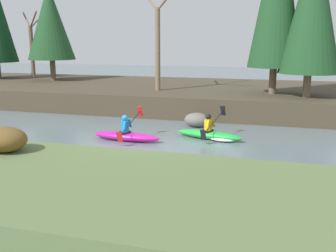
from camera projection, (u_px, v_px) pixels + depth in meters
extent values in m
plane|color=slate|center=(146.00, 146.00, 14.42)|extent=(90.00, 90.00, 0.00)
cube|color=#5B7042|center=(78.00, 187.00, 9.64)|extent=(44.00, 5.43, 0.52)
cube|color=#473D2D|center=(201.00, 95.00, 23.67)|extent=(44.00, 10.44, 1.10)
cylinder|color=brown|center=(53.00, 70.00, 26.92)|extent=(0.36, 0.36, 1.42)
cone|color=#1E4723|center=(50.00, 22.00, 26.24)|extent=(3.16, 3.16, 4.95)
cylinder|color=brown|center=(273.00, 81.00, 20.03)|extent=(0.36, 0.36, 1.36)
cylinder|color=#7A664C|center=(307.00, 85.00, 18.90)|extent=(0.36, 0.36, 1.15)
cone|color=#1E4723|center=(313.00, 4.00, 18.11)|extent=(2.87, 2.87, 6.33)
cylinder|color=brown|center=(32.00, 52.00, 28.22)|extent=(0.28, 0.28, 3.71)
cylinder|color=brown|center=(27.00, 20.00, 28.41)|extent=(1.40, 1.20, 1.26)
cylinder|color=brown|center=(33.00, 20.00, 27.03)|extent=(1.47, 1.26, 1.12)
cylinder|color=brown|center=(39.00, 19.00, 28.33)|extent=(0.66, 1.57, 1.40)
cylinder|color=#7A664C|center=(158.00, 50.00, 21.12)|extent=(0.28, 0.28, 4.39)
ellipsoid|color=brown|center=(5.00, 139.00, 11.70)|extent=(1.37, 1.14, 0.74)
ellipsoid|color=green|center=(209.00, 135.00, 15.36)|extent=(2.77, 1.20, 0.34)
cone|color=green|center=(239.00, 138.00, 14.76)|extent=(0.39, 0.27, 0.20)
cylinder|color=black|center=(208.00, 131.00, 15.36)|extent=(0.58, 0.58, 0.08)
cylinder|color=yellow|center=(208.00, 125.00, 15.30)|extent=(0.36, 0.36, 0.42)
sphere|color=black|center=(208.00, 117.00, 15.24)|extent=(0.28, 0.28, 0.23)
cylinder|color=yellow|center=(213.00, 122.00, 15.44)|extent=(0.14, 0.24, 0.35)
cylinder|color=yellow|center=(208.00, 124.00, 15.03)|extent=(0.14, 0.24, 0.35)
cylinder|color=black|center=(214.00, 122.00, 15.17)|extent=(0.47, 1.87, 0.65)
cube|color=black|center=(223.00, 111.00, 15.91)|extent=(0.23, 0.20, 0.41)
cube|color=black|center=(203.00, 135.00, 14.42)|extent=(0.23, 0.20, 0.41)
ellipsoid|color=white|center=(222.00, 138.00, 15.12)|extent=(1.23, 0.93, 0.18)
ellipsoid|color=#C61999|center=(126.00, 136.00, 15.10)|extent=(2.73, 0.74, 0.34)
cone|color=#C61999|center=(156.00, 139.00, 14.70)|extent=(0.36, 0.22, 0.20)
cylinder|color=black|center=(125.00, 133.00, 15.09)|extent=(0.50, 0.50, 0.08)
cylinder|color=#1984CC|center=(125.00, 126.00, 15.03)|extent=(0.31, 0.31, 0.42)
sphere|color=#1E89D1|center=(125.00, 118.00, 14.96)|extent=(0.24, 0.24, 0.23)
cylinder|color=#1984CC|center=(130.00, 123.00, 15.20)|extent=(0.10, 0.23, 0.35)
cylinder|color=#1984CC|center=(125.00, 126.00, 14.76)|extent=(0.10, 0.23, 0.35)
cylinder|color=black|center=(130.00, 123.00, 14.93)|extent=(0.13, 1.91, 0.65)
cube|color=red|center=(140.00, 111.00, 15.74)|extent=(0.21, 0.17, 0.41)
cube|color=red|center=(119.00, 137.00, 14.12)|extent=(0.21, 0.17, 0.41)
ellipsoid|color=slate|center=(197.00, 120.00, 17.52)|extent=(1.12, 0.87, 0.63)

